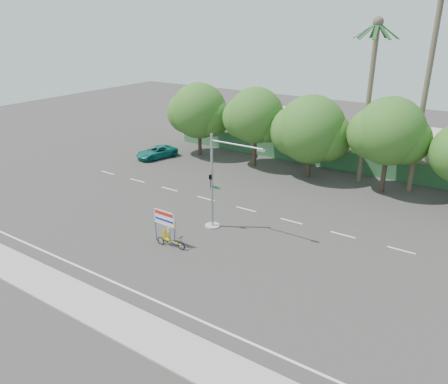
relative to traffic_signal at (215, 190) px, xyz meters
The scene contains 14 objects.
ground 5.40m from the traffic_signal, 61.13° to the right, with size 120.00×120.00×0.00m, color #33302D.
sidewalk_near 12.04m from the traffic_signal, 79.17° to the right, with size 50.00×2.40×0.12m, color gray.
fence 17.76m from the traffic_signal, 82.85° to the left, with size 38.00×0.08×2.00m, color #336B3D.
building_left 23.38m from the traffic_signal, 109.52° to the left, with size 12.00×8.00×4.00m, color #C2B49A.
building_right 24.29m from the traffic_signal, 65.15° to the left, with size 14.00×8.00×3.60m, color #C2B49A.
tree_far_left 18.45m from the traffic_signal, 130.22° to the left, with size 7.14×6.00×7.96m.
tree_left 14.99m from the traffic_signal, 109.08° to the left, with size 6.66×5.60×8.07m.
tree_center 14.15m from the traffic_signal, 85.33° to the left, with size 7.62×6.40×7.85m.
tree_right 16.38m from the traffic_signal, 59.83° to the left, with size 6.90×5.80×8.36m.
palm_tall 20.04m from the traffic_signal, 56.69° to the left, with size 3.73×3.79×17.45m.
palm_short 17.56m from the traffic_signal, 69.84° to the left, with size 3.73×3.79×14.45m.
traffic_signal is the anchor object (origin of this frame).
trike_billboard 4.53m from the traffic_signal, 106.88° to the right, with size 2.62×0.61×2.57m.
pickup_truck 18.49m from the traffic_signal, 145.20° to the left, with size 2.11×4.59×1.27m, color #0E685D.
Camera 1 is at (14.24, -19.67, 14.39)m, focal length 35.00 mm.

